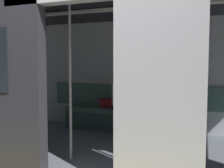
# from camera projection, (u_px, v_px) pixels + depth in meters

# --- Properties ---
(train_car) EXTENTS (6.40, 2.70, 2.26)m
(train_car) POSITION_uv_depth(u_px,v_px,m) (110.00, 51.00, 3.89)
(train_car) COLOR silver
(train_car) RESTS_ON ground_plane
(bench_seat) EXTENTS (2.65, 0.44, 0.43)m
(bench_seat) POSITION_uv_depth(u_px,v_px,m) (131.00, 114.00, 4.91)
(bench_seat) COLOR #4C7566
(bench_seat) RESTS_ON ground_plane
(person_seated) EXTENTS (0.55, 0.71, 1.16)m
(person_seated) POSITION_uv_depth(u_px,v_px,m) (126.00, 98.00, 4.87)
(person_seated) COLOR silver
(person_seated) RESTS_ON ground_plane
(handbag) EXTENTS (0.26, 0.15, 0.17)m
(handbag) POSITION_uv_depth(u_px,v_px,m) (107.00, 103.00, 5.11)
(handbag) COLOR maroon
(handbag) RESTS_ON bench_seat
(book) EXTENTS (0.20, 0.25, 0.03)m
(book) POSITION_uv_depth(u_px,v_px,m) (143.00, 109.00, 4.88)
(book) COLOR #26598C
(book) RESTS_ON bench_seat
(grab_pole_door) EXTENTS (0.04, 0.04, 2.12)m
(grab_pole_door) POSITION_uv_depth(u_px,v_px,m) (70.00, 81.00, 3.43)
(grab_pole_door) COLOR silver
(grab_pole_door) RESTS_ON ground_plane
(grab_pole_far) EXTENTS (0.04, 0.04, 2.12)m
(grab_pole_far) POSITION_uv_depth(u_px,v_px,m) (128.00, 82.00, 3.27)
(grab_pole_far) COLOR silver
(grab_pole_far) RESTS_ON ground_plane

